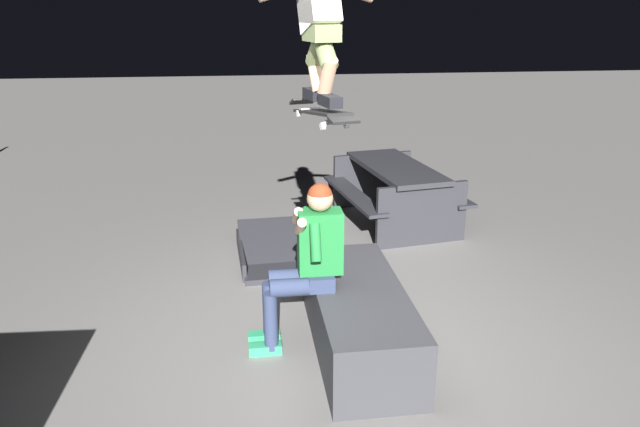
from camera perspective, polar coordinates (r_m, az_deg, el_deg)
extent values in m
plane|color=slate|center=(4.97, 2.76, -12.87)|extent=(40.00, 40.00, 0.00)
cube|color=#38383D|center=(4.91, 3.62, -9.74)|extent=(1.82, 0.71, 0.52)
cube|color=#2D3856|center=(4.80, 0.00, -6.11)|extent=(0.32, 0.20, 0.12)
cube|color=#1E7233|center=(4.68, 0.00, -2.66)|extent=(0.20, 0.34, 0.50)
sphere|color=tan|center=(4.56, 0.00, 1.43)|extent=(0.20, 0.20, 0.20)
sphere|color=maroon|center=(4.55, 0.00, 1.67)|extent=(0.19, 0.19, 0.19)
cylinder|color=#1E7233|center=(4.46, -0.42, -2.75)|extent=(0.19, 0.08, 0.29)
cylinder|color=tan|center=(4.48, -1.82, -1.25)|extent=(0.24, 0.07, 0.19)
cylinder|color=#1E7233|center=(4.83, -1.03, -1.00)|extent=(0.19, 0.08, 0.29)
cylinder|color=tan|center=(4.71, -2.13, -0.25)|extent=(0.24, 0.07, 0.19)
cylinder|color=#2D3856|center=(4.71, -2.28, -6.92)|extent=(0.14, 0.40, 0.14)
cylinder|color=#2D3856|center=(4.82, -4.64, -10.06)|extent=(0.11, 0.11, 0.48)
cube|color=#2D9E66|center=(4.94, -5.15, -12.54)|extent=(0.10, 0.26, 0.08)
cylinder|color=#2D3856|center=(4.87, -2.49, -6.00)|extent=(0.14, 0.40, 0.14)
cylinder|color=#2D3856|center=(4.98, -4.76, -9.06)|extent=(0.11, 0.11, 0.48)
cube|color=#2D9E66|center=(5.10, -5.26, -11.48)|extent=(0.10, 0.26, 0.08)
cube|color=black|center=(4.60, 0.14, 9.49)|extent=(0.82, 0.37, 0.11)
cube|color=black|center=(5.02, -1.61, 10.52)|extent=(0.16, 0.22, 0.07)
cube|color=black|center=(4.18, 2.24, 8.79)|extent=(0.16, 0.22, 0.04)
cube|color=#99999E|center=(4.87, -0.98, 9.72)|extent=(0.10, 0.17, 0.04)
cylinder|color=white|center=(4.84, -2.00, 9.37)|extent=(0.06, 0.04, 0.05)
cylinder|color=white|center=(4.90, 0.03, 9.49)|extent=(0.06, 0.04, 0.05)
cube|color=#99999E|center=(4.35, 1.39, 8.59)|extent=(0.10, 0.17, 0.04)
cylinder|color=white|center=(4.32, 0.27, 8.19)|extent=(0.06, 0.04, 0.05)
cylinder|color=white|center=(4.39, 2.50, 8.33)|extent=(0.06, 0.04, 0.05)
cube|color=black|center=(4.75, -0.60, 11.14)|extent=(0.28, 0.15, 0.08)
cube|color=black|center=(4.42, 0.94, 10.53)|extent=(0.28, 0.15, 0.08)
cylinder|color=tan|center=(4.68, -0.38, 12.99)|extent=(0.25, 0.15, 0.31)
cylinder|color=#647046|center=(4.60, -0.09, 15.38)|extent=(0.35, 0.20, 0.33)
cylinder|color=tan|center=(4.45, 0.70, 12.67)|extent=(0.25, 0.15, 0.31)
cylinder|color=#647046|center=(4.50, 0.39, 15.30)|extent=(0.35, 0.20, 0.33)
cube|color=#647046|center=(4.54, 0.15, 16.60)|extent=(0.34, 0.26, 0.12)
cube|color=#28282D|center=(6.61, -3.13, -4.09)|extent=(1.24, 1.05, 0.06)
cube|color=#28282D|center=(6.58, -3.14, -3.51)|extent=(1.19, 1.05, 0.39)
cube|color=#28282D|center=(6.57, -7.41, -3.77)|extent=(1.06, 0.11, 0.19)
cube|color=#28282D|center=(6.63, 1.09, -3.39)|extent=(1.06, 0.11, 0.19)
cube|color=#28282D|center=(7.55, 7.15, 4.30)|extent=(1.79, 0.97, 0.06)
cube|color=#28282D|center=(7.43, 3.16, 1.78)|extent=(1.72, 0.52, 0.04)
cube|color=#28282D|center=(7.86, 10.74, 2.44)|extent=(1.72, 0.52, 0.04)
cube|color=#28282D|center=(8.33, 4.94, 3.22)|extent=(0.24, 1.09, 0.72)
cube|color=#28282D|center=(6.99, 9.54, -0.12)|extent=(0.24, 1.09, 0.72)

